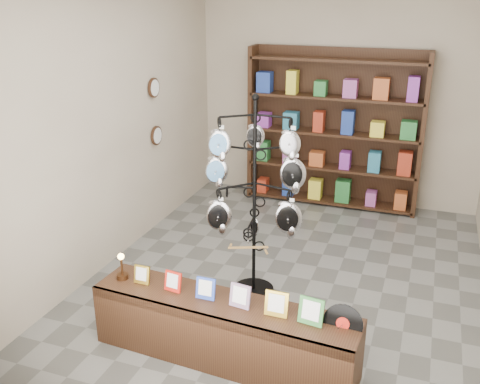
# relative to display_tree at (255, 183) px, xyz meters

# --- Properties ---
(ground) EXTENTS (5.00, 5.00, 0.00)m
(ground) POSITION_rel_display_tree_xyz_m (0.26, 0.41, -1.18)
(ground) COLOR slate
(ground) RESTS_ON ground
(room_envelope) EXTENTS (5.00, 5.00, 5.00)m
(room_envelope) POSITION_rel_display_tree_xyz_m (0.26, 0.41, 0.67)
(room_envelope) COLOR #BEB199
(room_envelope) RESTS_ON ground
(display_tree) EXTENTS (1.08, 1.07, 2.04)m
(display_tree) POSITION_rel_display_tree_xyz_m (0.00, 0.00, 0.00)
(display_tree) COLOR black
(display_tree) RESTS_ON ground
(front_shelf) EXTENTS (2.27, 0.59, 0.79)m
(front_shelf) POSITION_rel_display_tree_xyz_m (0.11, -1.12, -0.90)
(front_shelf) COLOR black
(front_shelf) RESTS_ON ground
(back_shelving) EXTENTS (2.42, 0.36, 2.20)m
(back_shelving) POSITION_rel_display_tree_xyz_m (0.26, 2.71, -0.15)
(back_shelving) COLOR black
(back_shelving) RESTS_ON ground
(wall_clocks) EXTENTS (0.03, 0.24, 0.84)m
(wall_clocks) POSITION_rel_display_tree_xyz_m (-1.71, 1.21, 0.32)
(wall_clocks) COLOR black
(wall_clocks) RESTS_ON ground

